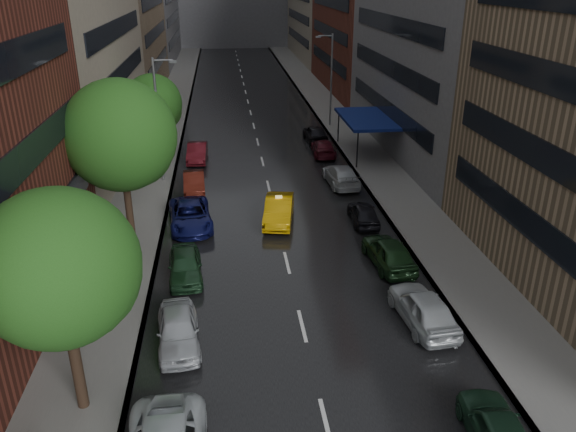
% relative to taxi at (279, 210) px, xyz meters
% --- Properties ---
extents(road, '(14.00, 140.00, 0.01)m').
position_rel_taxi_xyz_m(road, '(-0.12, 28.44, -0.79)').
color(road, black).
rests_on(road, ground).
extents(sidewalk_left, '(4.00, 140.00, 0.15)m').
position_rel_taxi_xyz_m(sidewalk_left, '(-9.12, 28.44, -0.72)').
color(sidewalk_left, gray).
rests_on(sidewalk_left, ground).
extents(sidewalk_right, '(4.00, 140.00, 0.15)m').
position_rel_taxi_xyz_m(sidewalk_right, '(8.88, 28.44, -0.72)').
color(sidewalk_right, gray).
rests_on(sidewalk_right, ground).
extents(tree_near, '(5.31, 5.31, 8.47)m').
position_rel_taxi_xyz_m(tree_near, '(-8.72, -15.78, 5.00)').
color(tree_near, '#382619').
rests_on(tree_near, ground).
extents(tree_mid, '(6.03, 6.03, 9.62)m').
position_rel_taxi_xyz_m(tree_mid, '(-8.72, -2.53, 5.79)').
color(tree_mid, '#382619').
rests_on(tree_mid, ground).
extents(tree_far, '(4.61, 4.61, 7.35)m').
position_rel_taxi_xyz_m(tree_far, '(-8.72, 12.87, 4.23)').
color(tree_far, '#382619').
rests_on(tree_far, ground).
extents(taxi, '(2.49, 5.04, 1.59)m').
position_rel_taxi_xyz_m(taxi, '(0.00, 0.00, 0.00)').
color(taxi, '#E5A70C').
rests_on(taxi, ground).
extents(parked_cars_left, '(3.05, 37.56, 1.53)m').
position_rel_taxi_xyz_m(parked_cars_left, '(-5.52, -5.16, -0.05)').
color(parked_cars_left, silver).
rests_on(parked_cars_left, ground).
extents(parked_cars_right, '(2.32, 41.99, 1.61)m').
position_rel_taxi_xyz_m(parked_cars_right, '(5.28, -0.12, -0.05)').
color(parked_cars_right, '#183524').
rests_on(parked_cars_right, ground).
extents(street_lamp_left, '(1.74, 0.22, 9.00)m').
position_rel_taxi_xyz_m(street_lamp_left, '(-7.84, 8.44, 4.09)').
color(street_lamp_left, gray).
rests_on(street_lamp_left, sidewalk_left).
extents(street_lamp_right, '(1.74, 0.22, 9.00)m').
position_rel_taxi_xyz_m(street_lamp_right, '(7.60, 23.44, 4.09)').
color(street_lamp_right, gray).
rests_on(street_lamp_right, sidewalk_right).
extents(awning, '(4.00, 8.00, 3.12)m').
position_rel_taxi_xyz_m(awning, '(8.86, 13.44, 2.34)').
color(awning, navy).
rests_on(awning, sidewalk_right).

